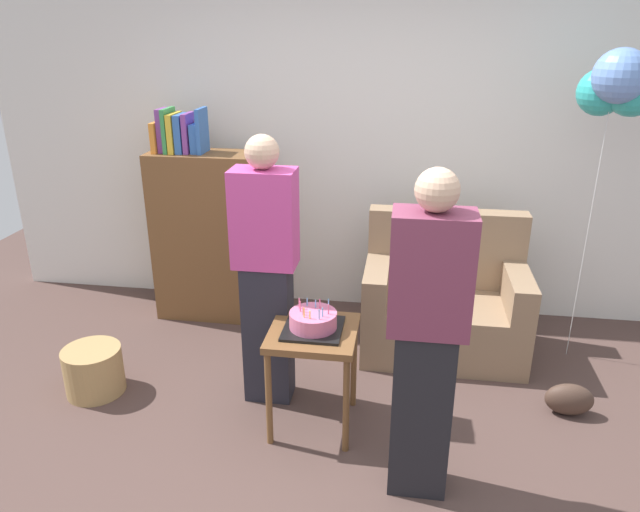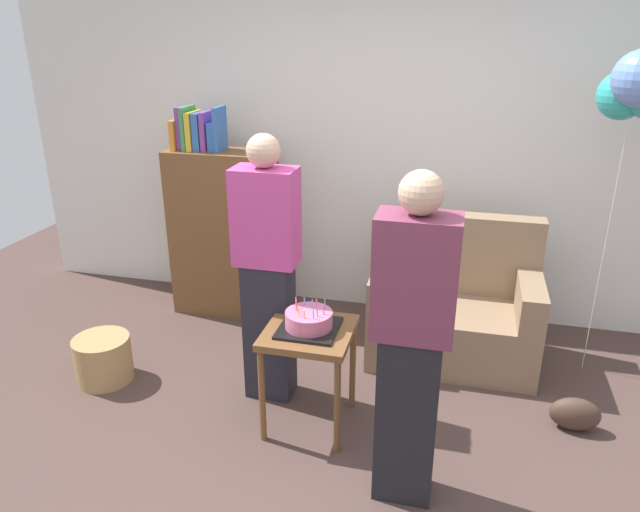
% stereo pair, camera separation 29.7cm
% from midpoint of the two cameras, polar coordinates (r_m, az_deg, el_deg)
% --- Properties ---
extents(ground_plane, '(8.00, 8.00, 0.00)m').
position_cam_midpoint_polar(ground_plane, '(3.28, -1.66, -19.95)').
color(ground_plane, '#4C3833').
extents(wall_back, '(6.00, 0.10, 2.70)m').
position_cam_midpoint_polar(wall_back, '(4.56, 2.80, 11.11)').
color(wall_back, silver).
rests_on(wall_back, ground_plane).
extents(couch, '(1.10, 0.70, 0.96)m').
position_cam_midpoint_polar(couch, '(4.21, 9.89, -4.63)').
color(couch, '#8C7054').
rests_on(couch, ground_plane).
extents(bookshelf, '(0.80, 0.36, 1.62)m').
position_cam_midpoint_polar(bookshelf, '(4.63, -12.73, 2.24)').
color(bookshelf, brown).
rests_on(bookshelf, ground_plane).
extents(side_table, '(0.48, 0.48, 0.61)m').
position_cam_midpoint_polar(side_table, '(3.29, -3.27, -8.64)').
color(side_table, brown).
rests_on(side_table, ground_plane).
extents(birthday_cake, '(0.32, 0.32, 0.17)m').
position_cam_midpoint_polar(birthday_cake, '(3.22, -3.33, -6.41)').
color(birthday_cake, black).
rests_on(birthday_cake, side_table).
extents(person_blowing_candles, '(0.36, 0.22, 1.63)m').
position_cam_midpoint_polar(person_blowing_candles, '(3.43, -7.70, -1.63)').
color(person_blowing_candles, '#23232D').
rests_on(person_blowing_candles, ground_plane).
extents(person_holding_cake, '(0.36, 0.22, 1.63)m').
position_cam_midpoint_polar(person_holding_cake, '(2.72, 7.15, -8.10)').
color(person_holding_cake, black).
rests_on(person_holding_cake, ground_plane).
extents(wicker_basket, '(0.36, 0.36, 0.30)m').
position_cam_midpoint_polar(wicker_basket, '(4.07, -23.06, -10.20)').
color(wicker_basket, '#A88451').
rests_on(wicker_basket, ground_plane).
extents(handbag, '(0.28, 0.14, 0.20)m').
position_cam_midpoint_polar(handbag, '(3.83, 20.90, -12.89)').
color(handbag, '#473328').
rests_on(handbag, ground_plane).
extents(balloon_bunch, '(0.46, 0.46, 2.05)m').
position_cam_midpoint_polar(balloon_bunch, '(3.98, 25.22, 14.58)').
color(balloon_bunch, silver).
rests_on(balloon_bunch, ground_plane).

